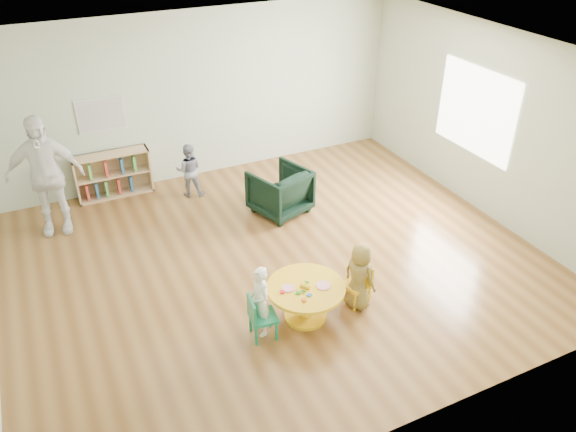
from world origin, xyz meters
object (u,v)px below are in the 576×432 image
object	(u,v)px
kid_chair_left	(260,316)
child_right	(359,276)
kid_chair_right	(359,283)
adult_caretaker	(45,176)
child_left	(260,302)
activity_table	(306,296)
bookshelf	(112,174)
armchair	(280,191)
toddler	(189,170)

from	to	relation	value
kid_chair_left	child_right	bearing A→B (deg)	95.90
kid_chair_right	adult_caretaker	bearing A→B (deg)	34.52
adult_caretaker	child_left	bearing A→B (deg)	-49.97
activity_table	kid_chair_left	bearing A→B (deg)	-173.46
bookshelf	child_left	xyz separation A→B (m)	(0.89, -4.06, 0.08)
activity_table	child_left	size ratio (longest dim) A/B	1.04
armchair	child_left	bearing A→B (deg)	41.89
kid_chair_left	armchair	bearing A→B (deg)	156.77
armchair	toddler	bearing A→B (deg)	-64.34
kid_chair_right	bookshelf	size ratio (longest dim) A/B	0.44
kid_chair_left	child_left	size ratio (longest dim) A/B	0.62
child_right	toddler	bearing A→B (deg)	-5.41
kid_chair_left	child_left	xyz separation A→B (m)	(0.04, 0.07, 0.15)
kid_chair_left	toddler	bearing A→B (deg)	-178.27
kid_chair_right	child_left	size ratio (longest dim) A/B	0.60
kid_chair_left	child_right	distance (m)	1.30
kid_chair_left	armchair	xyz separation A→B (m)	(1.38, 2.45, 0.07)
kid_chair_left	kid_chair_right	xyz separation A→B (m)	(1.34, 0.05, -0.01)
kid_chair_left	kid_chair_right	size ratio (longest dim) A/B	1.04
kid_chair_right	child_left	xyz separation A→B (m)	(-1.30, 0.02, 0.16)
bookshelf	child_right	bearing A→B (deg)	-62.61
activity_table	kid_chair_left	size ratio (longest dim) A/B	1.66
kid_chair_left	armchair	size ratio (longest dim) A/B	0.70
toddler	adult_caretaker	distance (m)	2.17
activity_table	child_right	size ratio (longest dim) A/B	1.04
activity_table	armchair	distance (m)	2.50
child_left	bookshelf	bearing A→B (deg)	-172.90
kid_chair_left	kid_chair_right	distance (m)	1.34
bookshelf	armchair	xyz separation A→B (m)	(2.24, -1.69, -0.00)
activity_table	adult_caretaker	size ratio (longest dim) A/B	0.51
bookshelf	adult_caretaker	world-z (taller)	adult_caretaker
kid_chair_right	activity_table	bearing A→B (deg)	79.47
bookshelf	child_right	size ratio (longest dim) A/B	1.35
activity_table	bookshelf	bearing A→B (deg)	109.90
kid_chair_right	bookshelf	xyz separation A→B (m)	(-2.19, 4.08, 0.08)
adult_caretaker	activity_table	bearing A→B (deg)	-42.96
kid_chair_right	child_left	bearing A→B (deg)	80.18
activity_table	kid_chair_right	world-z (taller)	kid_chair_right
activity_table	bookshelf	xyz separation A→B (m)	(-1.47, 4.06, 0.05)
child_right	toddler	distance (m)	3.72
activity_table	toddler	bearing A→B (deg)	95.49
activity_table	child_left	world-z (taller)	child_left
bookshelf	child_left	size ratio (longest dim) A/B	1.35
bookshelf	toddler	distance (m)	1.27
bookshelf	adult_caretaker	bearing A→B (deg)	-143.35
bookshelf	kid_chair_left	bearing A→B (deg)	-78.37
armchair	adult_caretaker	distance (m)	3.40
kid_chair_right	armchair	bearing A→B (deg)	-9.96
armchair	bookshelf	bearing A→B (deg)	-55.69
activity_table	armchair	size ratio (longest dim) A/B	1.16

